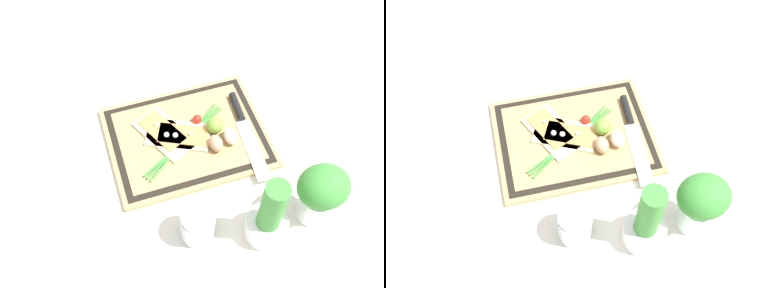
# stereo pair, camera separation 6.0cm
# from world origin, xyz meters

# --- Properties ---
(ground_plane) EXTENTS (6.00, 6.00, 0.00)m
(ground_plane) POSITION_xyz_m (0.00, 0.00, 0.00)
(ground_plane) COLOR silver
(cutting_board) EXTENTS (0.46, 0.35, 0.02)m
(cutting_board) POSITION_xyz_m (0.00, 0.00, 0.01)
(cutting_board) COLOR tan
(cutting_board) RESTS_ON ground_plane
(pizza_slice_near) EXTENTS (0.17, 0.21, 0.02)m
(pizza_slice_near) POSITION_xyz_m (0.06, -0.02, 0.02)
(pizza_slice_near) COLOR beige
(pizza_slice_near) RESTS_ON cutting_board
(pizza_slice_far) EXTENTS (0.21, 0.17, 0.02)m
(pizza_slice_far) POSITION_xyz_m (0.02, -0.01, 0.02)
(pizza_slice_far) COLOR beige
(pizza_slice_far) RESTS_ON cutting_board
(knife) EXTENTS (0.05, 0.31, 0.02)m
(knife) POSITION_xyz_m (-0.17, 0.01, 0.03)
(knife) COLOR silver
(knife) RESTS_ON cutting_board
(egg_brown) EXTENTS (0.04, 0.05, 0.04)m
(egg_brown) POSITION_xyz_m (-0.06, 0.06, 0.04)
(egg_brown) COLOR tan
(egg_brown) RESTS_ON cutting_board
(egg_pink) EXTENTS (0.04, 0.05, 0.04)m
(egg_pink) POSITION_xyz_m (-0.11, 0.05, 0.04)
(egg_pink) COLOR beige
(egg_pink) RESTS_ON cutting_board
(lime) EXTENTS (0.05, 0.05, 0.05)m
(lime) POSITION_xyz_m (-0.08, 0.01, 0.04)
(lime) COLOR #70A838
(lime) RESTS_ON cutting_board
(cherry_tomato_red) EXTENTS (0.03, 0.03, 0.03)m
(cherry_tomato_red) POSITION_xyz_m (-0.04, -0.04, 0.03)
(cherry_tomato_red) COLOR red
(cherry_tomato_red) RESTS_ON cutting_board
(scallion_bunch) EXTENTS (0.29, 0.20, 0.01)m
(scallion_bunch) POSITION_xyz_m (0.02, 0.02, 0.02)
(scallion_bunch) COLOR #388433
(scallion_bunch) RESTS_ON cutting_board
(herb_pot) EXTENTS (0.11, 0.11, 0.24)m
(herb_pot) POSITION_xyz_m (-0.10, 0.34, 0.08)
(herb_pot) COLOR white
(herb_pot) RESTS_ON ground_plane
(sauce_jar) EXTENTS (0.09, 0.09, 0.10)m
(sauce_jar) POSITION_xyz_m (0.07, 0.29, 0.04)
(sauce_jar) COLOR silver
(sauce_jar) RESTS_ON ground_plane
(herb_glass) EXTENTS (0.13, 0.11, 0.20)m
(herb_glass) POSITION_xyz_m (-0.24, 0.33, 0.12)
(herb_glass) COLOR silver
(herb_glass) RESTS_ON ground_plane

